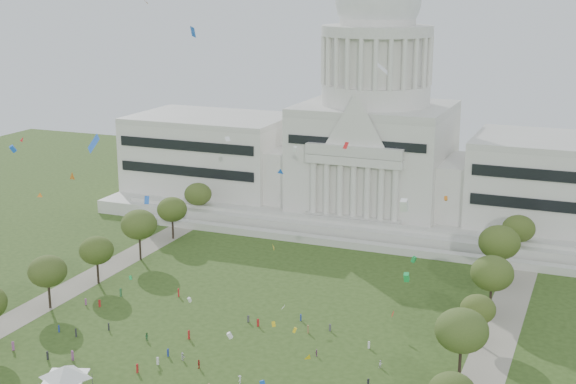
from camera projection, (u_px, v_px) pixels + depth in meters
The scene contains 24 objects.
ground at pixel (194, 379), 143.65m from camera, with size 400.00×400.00×0.00m, color #2F4718.
capitol at pixel (374, 145), 240.04m from camera, with size 160.00×64.50×91.30m.
path_left at pixel (75, 286), 188.03m from camera, with size 8.00×160.00×0.04m, color gray.
path_right at pixel (491, 355), 153.12m from camera, with size 8.00×160.00×0.04m, color gray.
row_tree_l_2 at pixel (47, 271), 173.44m from camera, with size 8.42×8.42×11.97m.
row_tree_r_2 at pixel (462, 331), 140.83m from camera, with size 9.55×9.55×13.58m.
row_tree_l_3 at pixel (97, 250), 188.08m from camera, with size 8.12×8.12×11.55m.
row_tree_r_3 at pixel (478, 309), 156.69m from camera, with size 7.01×7.01×9.98m.
row_tree_l_4 at pixel (139, 225), 204.39m from camera, with size 9.29×9.29×13.21m.
row_tree_r_4 at pixel (492, 273), 169.97m from camera, with size 9.19×9.19×13.06m.
row_tree_l_5 at pixel (172, 209), 221.73m from camera, with size 8.33×8.33×11.85m.
row_tree_r_5 at pixel (499, 242), 188.36m from camera, with size 9.82×9.82×13.96m.
row_tree_l_6 at pixel (198, 194), 238.64m from camera, with size 8.19×8.19×11.64m.
row_tree_r_6 at pixel (519, 229), 203.91m from camera, with size 8.42×8.42×11.97m.
event_tent at pixel (65, 371), 137.77m from camera, with size 12.18×12.18×5.32m.
person_0 at pixel (368, 383), 140.60m from camera, with size 0.82×0.54×1.68m, color #26262B.
person_2 at pixel (381, 364), 147.77m from camera, with size 0.76×0.47×1.56m, color silver.
person_3 at pixel (240, 379), 142.05m from camera, with size 0.99×0.51×1.54m, color silver.
person_4 at pixel (199, 364), 147.63m from camera, with size 1.00×0.54×1.70m, color #B21E1E.
person_5 at pixel (183, 356), 150.83m from camera, with size 1.49×0.59×1.61m, color silver.
person_8 at pixel (147, 337), 159.21m from camera, with size 0.79×0.49×1.63m, color #33723F.
person_10 at pixel (316, 353), 152.49m from camera, with size 0.82×0.45×1.39m, color #994C8C.
distant_crowd at pixel (167, 334), 160.17m from camera, with size 64.76×37.68×1.90m.
kite_swarm at pixel (206, 222), 141.76m from camera, with size 88.13×103.05×63.06m.
Camera 1 is at (64.76, -114.81, 68.40)m, focal length 50.00 mm.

